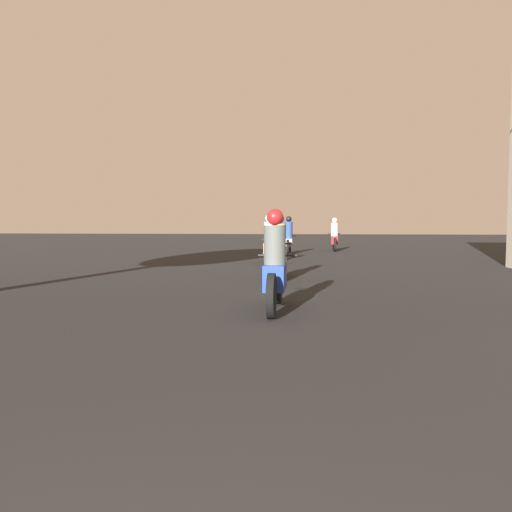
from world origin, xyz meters
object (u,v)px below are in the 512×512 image
at_px(motorcycle_red, 334,238).
at_px(motorcycle_silver, 289,239).
at_px(motorcycle_white, 279,253).
at_px(motorcycle_orange, 269,244).
at_px(motorcycle_blue, 275,270).

bearing_deg(motorcycle_red, motorcycle_silver, -137.64).
height_order(motorcycle_white, motorcycle_red, motorcycle_red).
bearing_deg(motorcycle_white, motorcycle_silver, 89.61).
relative_size(motorcycle_orange, motorcycle_silver, 0.96).
xyz_separation_m(motorcycle_white, motorcycle_orange, (-0.65, 4.72, 0.01)).
xyz_separation_m(motorcycle_white, motorcycle_red, (1.73, 12.34, 0.01)).
relative_size(motorcycle_white, motorcycle_silver, 0.94).
relative_size(motorcycle_silver, motorcycle_red, 1.09).
bearing_deg(motorcycle_orange, motorcycle_white, -81.33).
relative_size(motorcycle_blue, motorcycle_orange, 0.93).
bearing_deg(motorcycle_orange, motorcycle_red, 73.40).
height_order(motorcycle_white, motorcycle_silver, motorcycle_silver).
distance_m(motorcycle_blue, motorcycle_orange, 8.84).
distance_m(motorcycle_white, motorcycle_red, 12.46).
bearing_deg(motorcycle_silver, motorcycle_blue, -79.82).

